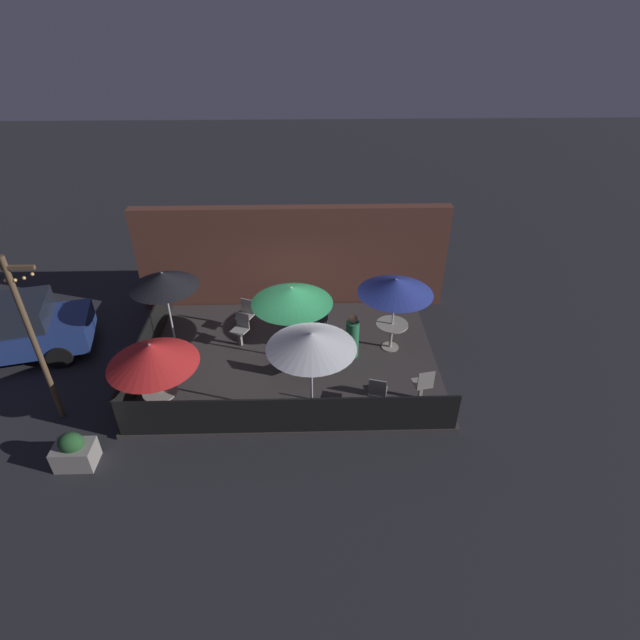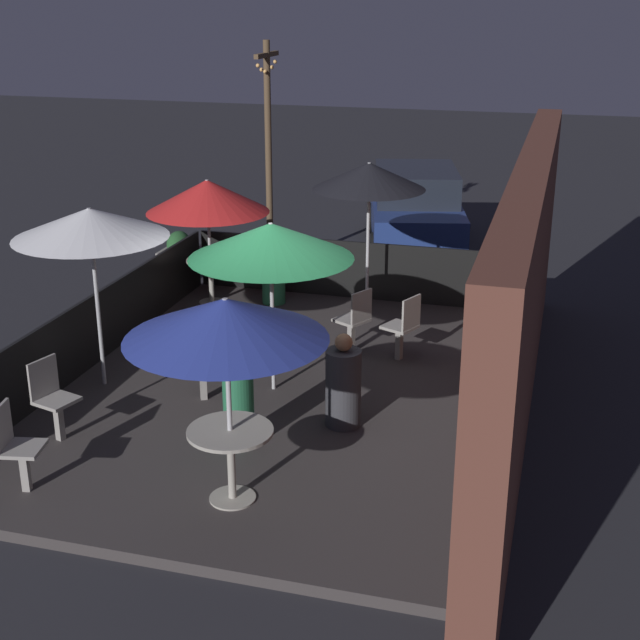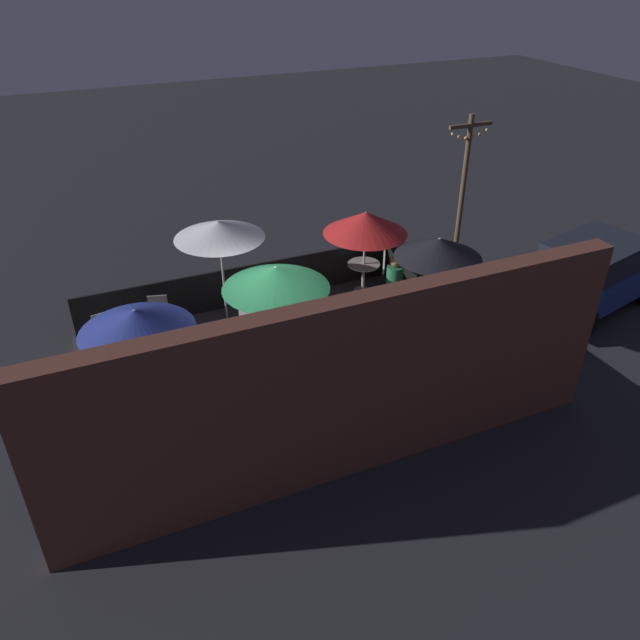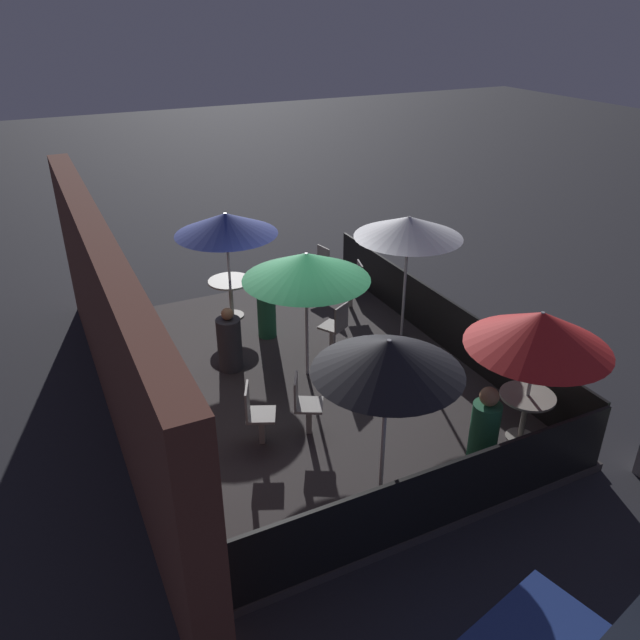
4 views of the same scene
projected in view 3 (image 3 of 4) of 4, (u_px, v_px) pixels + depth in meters
The scene contains 23 objects.
ground_plane at pixel (283, 370), 12.49m from camera, with size 60.00×60.00×0.00m, color #26262B.
patio_deck at pixel (283, 367), 12.46m from camera, with size 7.57×5.42×0.12m.
building_wall at pixel (350, 390), 9.36m from camera, with size 9.17×0.36×3.17m.
fence_front at pixel (241, 286), 14.26m from camera, with size 7.37×0.05×0.95m.
fence_side_left at pixel (444, 306), 13.46m from camera, with size 0.05×5.22×0.95m.
patio_umbrella_0 at pixel (366, 223), 14.12m from camera, with size 1.94×1.94×2.02m.
patio_umbrella_1 at pixel (136, 321), 10.22m from camera, with size 1.94×1.94×2.11m.
patio_umbrella_2 at pixel (439, 248), 12.04m from camera, with size 1.72×1.72×2.36m.
patio_umbrella_3 at pixel (219, 230), 12.87m from camera, with size 1.90×1.90×2.31m.
patio_umbrella_4 at pixel (276, 278), 11.44m from camera, with size 2.02×2.02×2.16m.
dining_table_0 at pixel (364, 270), 14.74m from camera, with size 0.77×0.77×0.73m.
dining_table_1 at pixel (147, 384), 10.90m from camera, with size 0.85×0.85×0.77m.
patio_chair_0 at pixel (159, 316), 13.03m from camera, with size 0.49×0.49×0.94m.
patio_chair_1 at pixel (243, 329), 12.63m from camera, with size 0.55×0.55×0.93m.
patio_chair_2 at pixel (107, 334), 12.47m from camera, with size 0.47×0.47×0.93m.
patio_chair_3 at pixel (374, 365), 11.55m from camera, with size 0.53×0.53×0.94m.
patio_chair_4 at pixel (360, 345), 12.12m from camera, with size 0.54×0.54×0.94m.
patron_0 at pixel (261, 384), 11.09m from camera, with size 0.50×0.50×1.13m.
patron_1 at pixel (394, 285), 14.07m from camera, with size 0.43×0.43×1.29m.
patron_2 at pixel (203, 361), 11.54m from camera, with size 0.48×0.48×1.27m.
planter_box at pixel (393, 250), 16.41m from camera, with size 0.80×0.56×0.84m.
light_post at pixel (462, 193), 14.59m from camera, with size 1.10×0.12×4.10m.
parked_car_0 at pixel (591, 273), 14.25m from camera, with size 4.26×2.58×1.62m.
Camera 3 is at (3.39, 9.57, 7.39)m, focal length 35.00 mm.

